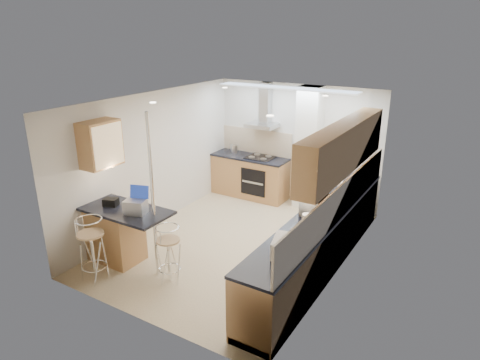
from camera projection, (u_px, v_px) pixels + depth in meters
The scene contains 16 objects.
ground at pixel (237, 243), 7.47m from camera, with size 4.80×4.80×0.00m, color tan.
room_shell at pixel (265, 156), 7.10m from camera, with size 3.64×4.84×2.51m.
right_counter at pixel (320, 241), 6.59m from camera, with size 0.63×4.40×0.92m.
back_counter at pixel (250, 176), 9.47m from camera, with size 1.70×0.63×0.92m.
peninsula at pixel (127, 236), 6.69m from camera, with size 1.47×0.72×0.94m.
microwave at pixel (316, 206), 6.38m from camera, with size 0.49×0.33×0.27m, color white.
laptop at pixel (136, 207), 6.36m from camera, with size 0.31×0.23×0.21m, color #94969B.
bag at pixel (111, 202), 6.66m from camera, with size 0.22×0.16×0.12m, color black.
bar_stool_near at pixel (92, 250), 6.24m from camera, with size 0.41×0.41×1.00m, color tan, non-canonical shape.
bar_stool_end at pixel (169, 254), 6.24m from camera, with size 0.36×0.36×0.89m, color tan, non-canonical shape.
jar_a at pixel (352, 189), 7.17m from camera, with size 0.12×0.12×0.19m, color beige.
jar_b at pixel (341, 186), 7.35m from camera, with size 0.11×0.11×0.14m, color beige.
jar_c at pixel (307, 222), 5.91m from camera, with size 0.14×0.14×0.22m, color #B8AA93.
jar_d at pixel (316, 222), 5.97m from camera, with size 0.10×0.10×0.16m, color white.
bread_bin at pixel (287, 247), 5.23m from camera, with size 0.33×0.42×0.22m, color beige.
kettle at pixel (234, 149), 9.52m from camera, with size 0.16×0.16×0.19m, color #B3B5B8.
Camera 1 is at (3.50, -5.68, 3.56)m, focal length 32.00 mm.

